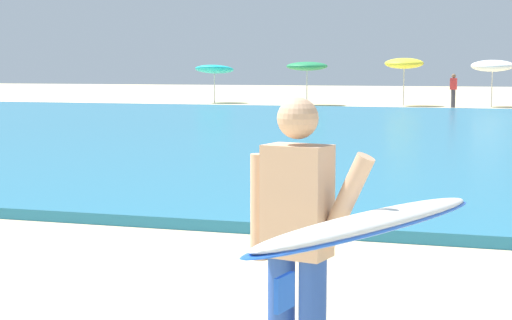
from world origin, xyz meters
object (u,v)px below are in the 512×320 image
at_px(beach_umbrella_1, 307,66).
at_px(beach_umbrella_3, 493,66).
at_px(beach_umbrella_0, 214,69).
at_px(beachgoer_near_row_left, 453,90).
at_px(beach_umbrella_2, 404,63).
at_px(surfer_with_board, 338,233).

bearing_deg(beach_umbrella_1, beach_umbrella_3, 5.36).
relative_size(beach_umbrella_0, beachgoer_near_row_left, 1.32).
bearing_deg(beachgoer_near_row_left, beach_umbrella_2, 158.08).
distance_m(beach_umbrella_2, beach_umbrella_3, 4.15).
height_order(beach_umbrella_1, beach_umbrella_2, beach_umbrella_2).
xyz_separation_m(beach_umbrella_1, beachgoer_near_row_left, (7.14, -0.35, -1.08)).
relative_size(beach_umbrella_1, beach_umbrella_2, 0.91).
distance_m(surfer_with_board, beach_umbrella_2, 37.18).
distance_m(beach_umbrella_0, beach_umbrella_3, 14.17).
height_order(surfer_with_board, beach_umbrella_1, beach_umbrella_1).
relative_size(beach_umbrella_1, beachgoer_near_row_left, 1.37).
xyz_separation_m(beach_umbrella_0, beach_umbrella_3, (14.16, -0.37, 0.17)).
bearing_deg(beach_umbrella_0, beachgoer_near_row_left, -7.07).
xyz_separation_m(beach_umbrella_2, beachgoer_near_row_left, (2.44, -0.98, -1.22)).
bearing_deg(surfer_with_board, beach_umbrella_1, 103.89).
height_order(beach_umbrella_0, beach_umbrella_1, beach_umbrella_1).
xyz_separation_m(beach_umbrella_1, beach_umbrella_2, (4.70, 0.64, 0.14)).
xyz_separation_m(surfer_with_board, beachgoer_near_row_left, (-1.84, 35.94, -0.19)).
height_order(beach_umbrella_0, beach_umbrella_2, beach_umbrella_2).
bearing_deg(surfer_with_board, beach_umbrella_0, 110.88).
bearing_deg(beach_umbrella_1, beach_umbrella_2, 7.70).
distance_m(beach_umbrella_0, beachgoer_near_row_left, 12.59).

